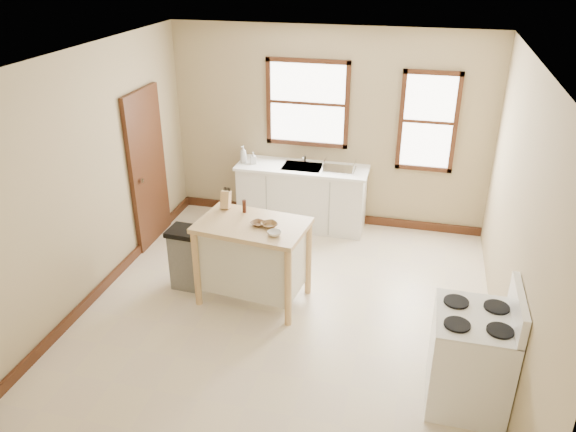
% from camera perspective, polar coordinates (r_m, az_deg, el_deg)
% --- Properties ---
extents(floor, '(5.00, 5.00, 0.00)m').
position_cam_1_polar(floor, '(6.40, -0.34, -9.85)').
color(floor, beige).
rests_on(floor, ground).
extents(ceiling, '(5.00, 5.00, 0.00)m').
position_cam_1_polar(ceiling, '(5.28, -0.42, 15.63)').
color(ceiling, white).
rests_on(ceiling, ground).
extents(wall_back, '(4.50, 0.04, 2.80)m').
position_cam_1_polar(wall_back, '(7.99, 4.10, 8.83)').
color(wall_back, tan).
rests_on(wall_back, ground).
extents(wall_left, '(0.04, 5.00, 2.80)m').
position_cam_1_polar(wall_left, '(6.58, -19.76, 3.49)').
color(wall_left, tan).
rests_on(wall_left, ground).
extents(wall_right, '(0.04, 5.00, 2.80)m').
position_cam_1_polar(wall_right, '(5.63, 22.40, -0.76)').
color(wall_right, tan).
rests_on(wall_right, ground).
extents(window_main, '(1.17, 0.06, 1.22)m').
position_cam_1_polar(window_main, '(7.93, 1.98, 11.37)').
color(window_main, '#412011').
rests_on(window_main, wall_back).
extents(window_side, '(0.77, 0.06, 1.37)m').
position_cam_1_polar(window_side, '(7.81, 14.04, 9.25)').
color(window_side, '#412011').
rests_on(window_side, wall_back).
extents(door_left, '(0.06, 0.90, 2.10)m').
position_cam_1_polar(door_left, '(7.72, -14.06, 4.72)').
color(door_left, '#412011').
rests_on(door_left, ground).
extents(baseboard_back, '(4.50, 0.04, 0.12)m').
position_cam_1_polar(baseboard_back, '(8.46, 3.78, 0.06)').
color(baseboard_back, '#412011').
rests_on(baseboard_back, ground).
extents(baseboard_left, '(0.04, 5.00, 0.12)m').
position_cam_1_polar(baseboard_left, '(7.16, -17.95, -6.48)').
color(baseboard_left, '#412011').
rests_on(baseboard_left, ground).
extents(sink_counter, '(1.86, 0.62, 0.92)m').
position_cam_1_polar(sink_counter, '(8.10, 1.43, 2.02)').
color(sink_counter, silver).
rests_on(sink_counter, ground).
extents(faucet, '(0.03, 0.03, 0.22)m').
position_cam_1_polar(faucet, '(8.05, 1.76, 6.24)').
color(faucet, silver).
rests_on(faucet, sink_counter).
extents(soap_bottle_a, '(0.12, 0.12, 0.25)m').
position_cam_1_polar(soap_bottle_a, '(8.05, -4.56, 6.27)').
color(soap_bottle_a, '#B2B2B2').
rests_on(soap_bottle_a, sink_counter).
extents(soap_bottle_b, '(0.10, 0.11, 0.17)m').
position_cam_1_polar(soap_bottle_b, '(8.01, -3.55, 5.91)').
color(soap_bottle_b, '#B2B2B2').
rests_on(soap_bottle_b, sink_counter).
extents(dish_rack, '(0.51, 0.43, 0.11)m').
position_cam_1_polar(dish_rack, '(7.81, 5.25, 5.08)').
color(dish_rack, silver).
rests_on(dish_rack, sink_counter).
extents(kitchen_island, '(1.28, 0.90, 0.98)m').
position_cam_1_polar(kitchen_island, '(6.40, -3.55, -4.66)').
color(kitchen_island, tan).
rests_on(kitchen_island, ground).
extents(knife_block, '(0.10, 0.10, 0.20)m').
position_cam_1_polar(knife_block, '(6.51, -6.34, 1.59)').
color(knife_block, tan).
rests_on(knife_block, kitchen_island).
extents(pepper_grinder, '(0.05, 0.05, 0.15)m').
position_cam_1_polar(pepper_grinder, '(6.39, -4.47, 0.99)').
color(pepper_grinder, '#3B1910').
rests_on(pepper_grinder, kitchen_island).
extents(bowl_a, '(0.21, 0.21, 0.04)m').
position_cam_1_polar(bowl_a, '(6.12, -3.06, -0.77)').
color(bowl_a, brown).
rests_on(bowl_a, kitchen_island).
extents(bowl_b, '(0.25, 0.25, 0.04)m').
position_cam_1_polar(bowl_b, '(6.08, -1.92, -0.90)').
color(bowl_b, brown).
rests_on(bowl_b, kitchen_island).
extents(bowl_c, '(0.18, 0.18, 0.05)m').
position_cam_1_polar(bowl_c, '(5.90, -1.39, -1.77)').
color(bowl_c, silver).
rests_on(bowl_c, kitchen_island).
extents(trash_bin, '(0.41, 0.35, 0.77)m').
position_cam_1_polar(trash_bin, '(6.78, -10.18, -4.22)').
color(trash_bin, '#5E5E5C').
rests_on(trash_bin, ground).
extents(gas_stove, '(0.73, 0.74, 1.18)m').
position_cam_1_polar(gas_stove, '(5.25, 18.17, -12.51)').
color(gas_stove, white).
rests_on(gas_stove, ground).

